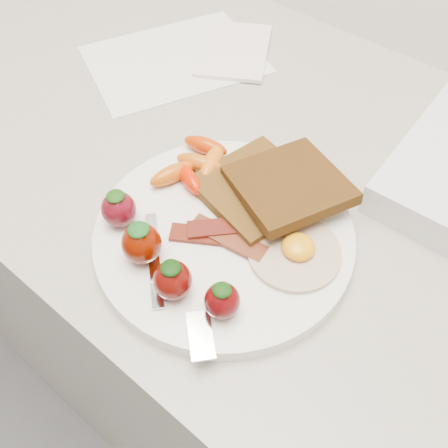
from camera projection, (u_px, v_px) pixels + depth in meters
The scene contains 11 objects.
counter at pixel (260, 330), 0.95m from camera, with size 2.00×0.60×0.90m, color gray.
plate at pixel (224, 235), 0.52m from camera, with size 0.27×0.27×0.02m, color white.
toast_lower at pixel (257, 189), 0.54m from camera, with size 0.11×0.11×0.01m, color black.
toast_upper at pixel (289, 185), 0.53m from camera, with size 0.11×0.11×0.01m, color black.
fried_egg at pixel (295, 251), 0.49m from camera, with size 0.11×0.11×0.02m.
bacon_strips at pixel (222, 234), 0.51m from camera, with size 0.10×0.09×0.01m.
baby_carrots at pixel (196, 164), 0.56m from camera, with size 0.08×0.10×0.02m.
strawberries at pixel (157, 253), 0.47m from camera, with size 0.18×0.06×0.05m.
fork at pixel (174, 291), 0.47m from camera, with size 0.16×0.10×0.00m.
paper_sheet at pixel (174, 59), 0.73m from camera, with size 0.18×0.24×0.00m, color white.
notepad at pixel (234, 50), 0.74m from camera, with size 0.10×0.14×0.01m, color white.
Camera 1 is at (0.22, 1.33, 1.33)m, focal length 40.00 mm.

